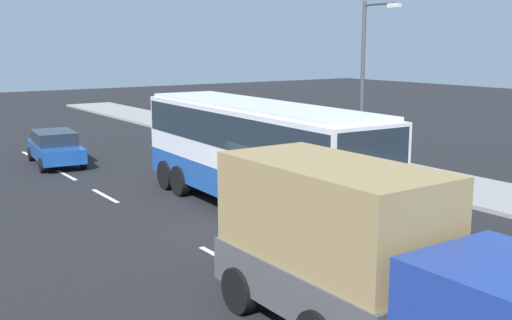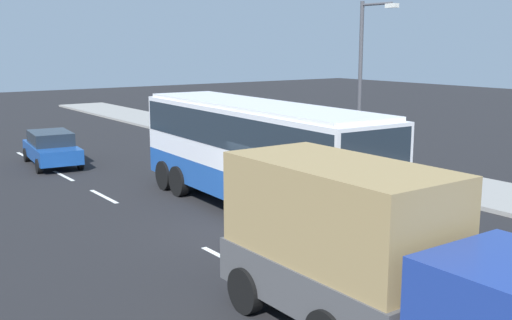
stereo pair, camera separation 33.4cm
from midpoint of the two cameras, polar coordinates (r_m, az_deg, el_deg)
ground_plane at (r=18.54m, az=-0.27°, el=-6.40°), size 120.00×120.00×0.00m
sidewalk_curb at (r=24.95m, az=17.99°, el=-2.29°), size 80.00×4.00×0.15m
lane_centreline at (r=19.87m, az=-9.44°, el=-5.37°), size 27.49×0.16×0.01m
coach_bus at (r=20.13m, az=0.40°, el=1.42°), size 11.28×3.22×3.57m
cargo_truck at (r=11.42m, az=10.85°, el=-8.70°), size 7.18×2.53×3.25m
car_blue_saloon at (r=29.58m, az=-17.71°, el=1.14°), size 4.60×2.36×1.53m
pedestrian_at_crossing at (r=27.30m, az=9.55°, el=1.24°), size 0.32×0.32×1.57m
street_lamp at (r=25.39m, az=10.49°, el=7.60°), size 1.88×0.24×6.96m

